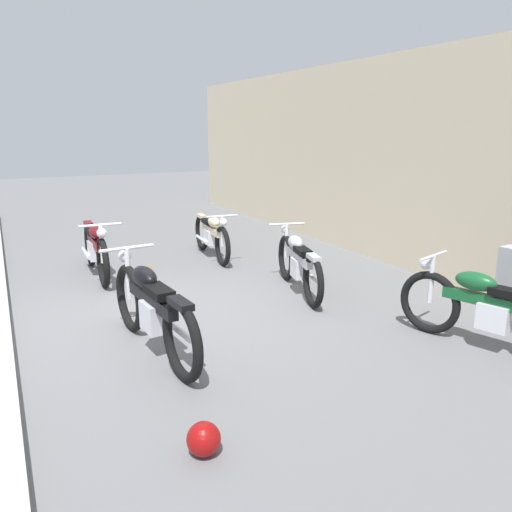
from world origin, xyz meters
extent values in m
plane|color=slate|center=(0.00, 0.00, 0.00)|extent=(40.00, 40.00, 0.00)
cube|color=beige|center=(0.00, 4.41, 1.72)|extent=(18.00, 0.30, 3.43)
cube|color=#B7B2A8|center=(0.00, -1.77, 0.06)|extent=(18.00, 0.24, 0.12)
sphere|color=maroon|center=(2.83, -0.50, 0.12)|extent=(0.25, 0.25, 0.25)
cone|color=orange|center=(-0.47, 0.05, 0.28)|extent=(0.32, 0.32, 0.55)
torus|color=black|center=(-1.87, 1.66, 0.34)|extent=(0.68, 0.14, 0.68)
torus|color=black|center=(-3.12, 1.76, 0.34)|extent=(0.68, 0.14, 0.68)
cube|color=silver|center=(-2.55, 1.71, 0.36)|extent=(0.31, 0.21, 0.26)
cube|color=beige|center=(-2.50, 1.71, 0.51)|extent=(0.96, 0.17, 0.11)
ellipsoid|color=beige|center=(-2.33, 1.69, 0.67)|extent=(0.42, 0.22, 0.19)
cube|color=black|center=(-2.67, 1.72, 0.63)|extent=(0.38, 0.20, 0.07)
cube|color=beige|center=(-3.12, 1.76, 0.65)|extent=(0.31, 0.14, 0.06)
cylinder|color=silver|center=(-1.87, 1.66, 0.59)|extent=(0.05, 0.05, 0.51)
cylinder|color=silver|center=(-1.87, 1.66, 0.85)|extent=(0.08, 0.54, 0.03)
sphere|color=silver|center=(-1.80, 1.65, 0.76)|extent=(0.13, 0.13, 0.13)
cylinder|color=silver|center=(-2.74, 1.62, 0.29)|extent=(0.65, 0.11, 0.06)
torus|color=black|center=(-0.69, 2.21, 0.35)|extent=(0.69, 0.25, 0.69)
torus|color=black|center=(0.55, 1.89, 0.35)|extent=(0.69, 0.25, 0.69)
cube|color=silver|center=(-0.03, 2.04, 0.36)|extent=(0.34, 0.26, 0.27)
cube|color=#ADADB2|center=(-0.07, 2.05, 0.52)|extent=(0.97, 0.33, 0.11)
ellipsoid|color=#ADADB2|center=(-0.24, 2.09, 0.69)|extent=(0.45, 0.29, 0.19)
cube|color=black|center=(0.09, 2.01, 0.64)|extent=(0.41, 0.26, 0.08)
cube|color=#ADADB2|center=(0.55, 1.89, 0.67)|extent=(0.32, 0.19, 0.06)
cylinder|color=silver|center=(-0.69, 2.21, 0.61)|extent=(0.05, 0.05, 0.52)
cylinder|color=silver|center=(-0.69, 2.21, 0.87)|extent=(0.17, 0.54, 0.03)
sphere|color=silver|center=(-0.76, 2.23, 0.77)|extent=(0.13, 0.13, 0.13)
cylinder|color=silver|center=(0.19, 2.10, 0.30)|extent=(0.66, 0.22, 0.06)
torus|color=black|center=(0.26, -0.40, 0.39)|extent=(0.78, 0.17, 0.77)
torus|color=black|center=(1.69, -0.27, 0.39)|extent=(0.78, 0.17, 0.77)
cube|color=silver|center=(1.03, -0.33, 0.41)|extent=(0.36, 0.24, 0.30)
cube|color=black|center=(0.97, -0.33, 0.58)|extent=(1.09, 0.21, 0.13)
ellipsoid|color=black|center=(0.78, -0.35, 0.77)|extent=(0.49, 0.26, 0.21)
cube|color=black|center=(1.16, -0.32, 0.72)|extent=(0.44, 0.23, 0.08)
cube|color=black|center=(1.69, -0.27, 0.75)|extent=(0.35, 0.16, 0.06)
cylinder|color=silver|center=(0.26, -0.40, 0.68)|extent=(0.06, 0.06, 0.58)
cylinder|color=silver|center=(0.26, -0.40, 0.97)|extent=(0.10, 0.62, 0.04)
sphere|color=silver|center=(0.18, -0.41, 0.87)|extent=(0.15, 0.15, 0.15)
cylinder|color=silver|center=(1.23, -0.18, 0.33)|extent=(0.75, 0.13, 0.06)
torus|color=black|center=(1.86, 2.60, 0.36)|extent=(0.71, 0.30, 0.72)
cube|color=silver|center=(2.54, 2.82, 0.38)|extent=(0.36, 0.28, 0.28)
cube|color=#145128|center=(2.49, 2.80, 0.54)|extent=(0.99, 0.40, 0.12)
ellipsoid|color=#145128|center=(2.32, 2.75, 0.71)|extent=(0.47, 0.32, 0.20)
cube|color=black|center=(2.66, 2.85, 0.67)|extent=(0.43, 0.29, 0.08)
cylinder|color=silver|center=(1.86, 2.60, 0.63)|extent=(0.06, 0.06, 0.54)
cylinder|color=silver|center=(1.86, 2.60, 0.90)|extent=(0.21, 0.56, 0.04)
sphere|color=silver|center=(1.78, 2.58, 0.80)|extent=(0.14, 0.14, 0.14)
torus|color=black|center=(-1.54, -0.36, 0.37)|extent=(0.74, 0.11, 0.74)
torus|color=black|center=(-2.91, -0.33, 0.37)|extent=(0.74, 0.11, 0.74)
cube|color=silver|center=(-2.28, -0.34, 0.39)|extent=(0.33, 0.21, 0.28)
cube|color=#590F14|center=(-2.23, -0.34, 0.55)|extent=(1.04, 0.13, 0.12)
ellipsoid|color=#590F14|center=(-2.04, -0.35, 0.74)|extent=(0.45, 0.22, 0.20)
cube|color=black|center=(-2.41, -0.34, 0.68)|extent=(0.41, 0.19, 0.08)
cube|color=#590F14|center=(-2.91, -0.33, 0.71)|extent=(0.33, 0.13, 0.06)
cylinder|color=silver|center=(-1.54, -0.36, 0.65)|extent=(0.06, 0.06, 0.56)
cylinder|color=silver|center=(-1.54, -0.36, 0.93)|extent=(0.05, 0.59, 0.04)
sphere|color=silver|center=(-1.46, -0.37, 0.83)|extent=(0.14, 0.14, 0.14)
cylinder|color=silver|center=(-2.48, -0.46, 0.32)|extent=(0.71, 0.08, 0.06)
camera|label=1|loc=(5.88, -1.62, 2.28)|focal=36.10mm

